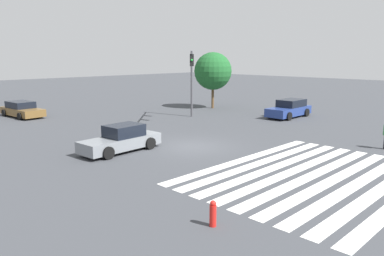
% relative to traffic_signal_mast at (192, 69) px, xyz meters
% --- Properties ---
extents(ground_plane, '(148.37, 148.37, 0.00)m').
position_rel_traffic_signal_mast_xyz_m(ground_plane, '(-6.29, -6.29, -4.31)').
color(ground_plane, '#3D3F44').
extents(crosswalk_markings, '(11.59, 8.20, 0.01)m').
position_rel_traffic_signal_mast_xyz_m(crosswalk_markings, '(-6.29, -14.04, -4.31)').
color(crosswalk_markings, silver).
rests_on(crosswalk_markings, ground_plane).
extents(traffic_signal_mast, '(4.87, 4.87, 5.76)m').
position_rel_traffic_signal_mast_xyz_m(traffic_signal_mast, '(0.00, 0.00, 0.00)').
color(traffic_signal_mast, '#47474C').
rests_on(traffic_signal_mast, ground_plane).
extents(car_0, '(4.85, 2.15, 1.50)m').
position_rel_traffic_signal_mast_xyz_m(car_0, '(-9.89, -4.24, -3.63)').
color(car_0, gray).
rests_on(car_0, ground_plane).
extents(car_1, '(2.40, 4.99, 1.37)m').
position_rel_traffic_signal_mast_xyz_m(car_1, '(-9.03, 12.31, -3.67)').
color(car_1, brown).
rests_on(car_1, ground_plane).
extents(car_2, '(4.90, 2.13, 1.55)m').
position_rel_traffic_signal_mast_xyz_m(car_2, '(7.59, -4.63, -3.58)').
color(car_2, navy).
rests_on(car_2, ground_plane).
extents(tree_corner_a, '(3.82, 3.82, 5.73)m').
position_rel_traffic_signal_mast_xyz_m(tree_corner_a, '(7.13, 4.04, -0.51)').
color(tree_corner_a, brown).
rests_on(tree_corner_a, ground_plane).
extents(fire_hydrant, '(0.22, 0.22, 0.86)m').
position_rel_traffic_signal_mast_xyz_m(fire_hydrant, '(-13.38, -14.28, -3.88)').
color(fire_hydrant, red).
rests_on(fire_hydrant, ground_plane).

